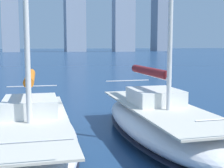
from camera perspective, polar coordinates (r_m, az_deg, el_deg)
sailboat_maroon at (r=11.60m, az=8.76°, el=-6.70°), size 3.38×9.11×10.52m
sailboat_orange at (r=10.40m, az=-14.64°, el=-8.71°), size 3.58×9.20×10.10m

